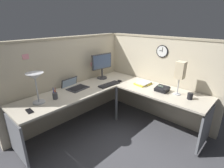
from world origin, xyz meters
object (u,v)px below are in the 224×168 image
(keyboard, at_px, (109,84))
(office_phone, at_px, (162,89))
(laptop, at_px, (74,86))
(coffee_mug, at_px, (190,96))
(wall_clock, at_px, (162,51))
(computer_mouse, at_px, (120,81))
(cell_phone, at_px, (29,111))
(desk_lamp_paper, at_px, (180,71))
(desk_lamp_dome, at_px, (35,79))
(pen_cup, at_px, (55,96))
(monitor, at_px, (102,64))
(book_stack, at_px, (143,83))

(keyboard, xyz_separation_m, office_phone, (0.39, -0.85, 0.03))
(laptop, distance_m, coffee_mug, 1.90)
(wall_clock, bearing_deg, computer_mouse, 129.00)
(keyboard, bearing_deg, cell_phone, 179.23)
(keyboard, relative_size, computer_mouse, 4.13)
(desk_lamp_paper, bearing_deg, keyboard, 112.07)
(laptop, xyz_separation_m, desk_lamp_dome, (-0.70, -0.12, 0.34))
(pen_cup, relative_size, desk_lamp_paper, 0.34)
(desk_lamp_dome, height_order, desk_lamp_paper, desk_lamp_paper)
(monitor, relative_size, computer_mouse, 4.81)
(cell_phone, bearing_deg, wall_clock, -13.28)
(monitor, xyz_separation_m, keyboard, (-0.19, -0.38, -0.28))
(desk_lamp_dome, height_order, pen_cup, desk_lamp_dome)
(monitor, distance_m, office_phone, 1.27)
(computer_mouse, bearing_deg, keyboard, 175.79)
(desk_lamp_paper, bearing_deg, laptop, 122.99)
(keyboard, height_order, pen_cup, pen_cup)
(monitor, relative_size, desk_lamp_dome, 1.12)
(monitor, height_order, cell_phone, monitor)
(cell_phone, bearing_deg, laptop, 21.74)
(cell_phone, bearing_deg, coffee_mug, -33.02)
(book_stack, bearing_deg, coffee_mug, -94.07)
(computer_mouse, xyz_separation_m, office_phone, (0.12, -0.83, 0.02))
(pen_cup, bearing_deg, coffee_mug, -47.44)
(monitor, height_order, wall_clock, wall_clock)
(monitor, distance_m, pen_cup, 1.20)
(pen_cup, xyz_separation_m, wall_clock, (1.72, -0.80, 0.54))
(computer_mouse, bearing_deg, monitor, 101.81)
(desk_lamp_dome, relative_size, desk_lamp_paper, 0.84)
(cell_phone, relative_size, coffee_mug, 1.50)
(keyboard, bearing_deg, wall_clock, -35.91)
(monitor, distance_m, wall_clock, 1.17)
(desk_lamp_dome, distance_m, cell_phone, 0.44)
(cell_phone, bearing_deg, computer_mouse, 0.82)
(keyboard, distance_m, coffee_mug, 1.36)
(monitor, xyz_separation_m, office_phone, (0.20, -1.23, -0.26))
(computer_mouse, bearing_deg, coffee_mug, -84.54)
(coffee_mug, relative_size, wall_clock, 0.44)
(laptop, bearing_deg, wall_clock, -37.98)
(book_stack, bearing_deg, pen_cup, 156.30)
(book_stack, height_order, coffee_mug, coffee_mug)
(cell_phone, xyz_separation_m, office_phone, (1.80, -0.95, 0.03))
(laptop, bearing_deg, keyboard, -36.27)
(monitor, xyz_separation_m, book_stack, (0.27, -0.81, -0.27))
(computer_mouse, xyz_separation_m, wall_clock, (0.47, -0.59, 0.58))
(office_phone, bearing_deg, wall_clock, 34.75)
(wall_clock, bearing_deg, cell_phone, 161.91)
(book_stack, bearing_deg, desk_lamp_dome, 157.53)
(office_phone, height_order, wall_clock, wall_clock)
(desk_lamp_paper, height_order, coffee_mug, desk_lamp_paper)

